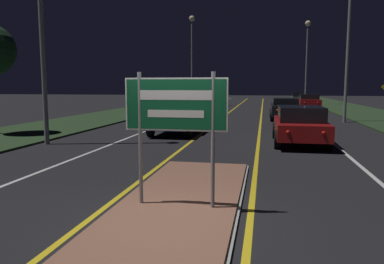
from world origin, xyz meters
TOP-DOWN VIEW (x-y plane):
  - ground_plane at (0.00, 0.00)m, footprint 160.00×160.00m
  - median_island at (0.00, 0.67)m, footprint 2.28×7.68m
  - verge_left at (-9.50, 20.00)m, footprint 5.00×100.00m
  - centre_line_yellow_left at (-1.33, 25.00)m, footprint 0.12×70.00m
  - centre_line_yellow_right at (1.33, 25.00)m, footprint 0.12×70.00m
  - lane_line_white_left at (-4.20, 25.00)m, footprint 0.12×70.00m
  - lane_line_white_right at (4.20, 25.00)m, footprint 0.12×70.00m
  - edge_line_white_left at (-7.20, 25.00)m, footprint 0.10×70.00m
  - edge_line_white_right at (7.20, 25.00)m, footprint 0.10×70.00m
  - highway_sign at (0.00, 0.67)m, footprint 1.83×0.07m
  - streetlight_left_far at (-6.39, 35.28)m, footprint 0.62×0.62m
  - streetlight_right_near at (6.34, 18.35)m, footprint 0.55×0.55m
  - streetlight_right_far at (6.18, 39.48)m, footprint 0.64×0.64m
  - car_receding_0 at (2.88, 9.10)m, footprint 1.96×4.41m
  - car_receding_1 at (2.85, 19.41)m, footprint 1.87×4.51m
  - car_receding_2 at (5.58, 30.65)m, footprint 1.95×4.34m
  - car_receding_3 at (5.64, 41.22)m, footprint 1.94×4.52m
  - car_approaching_0 at (-2.50, 11.37)m, footprint 1.93×4.33m
  - car_approaching_1 at (-5.78, 22.34)m, footprint 1.94×4.17m
  - car_approaching_2 at (-6.08, 38.13)m, footprint 1.87×4.82m

SIDE VIEW (x-z plane):
  - ground_plane at x=0.00m, z-range 0.00..0.00m
  - centre_line_yellow_left at x=-1.33m, z-range 0.00..0.01m
  - centre_line_yellow_right at x=1.33m, z-range 0.00..0.01m
  - lane_line_white_left at x=-4.20m, z-range 0.00..0.01m
  - lane_line_white_right at x=4.20m, z-range 0.00..0.01m
  - edge_line_white_left at x=-7.20m, z-range 0.00..0.01m
  - edge_line_white_right at x=7.20m, z-range 0.00..0.01m
  - verge_left at x=-9.50m, z-range 0.00..0.08m
  - median_island at x=0.00m, z-range -0.01..0.09m
  - car_approaching_0 at x=-2.50m, z-range 0.06..1.46m
  - car_approaching_1 at x=-5.78m, z-range 0.04..1.47m
  - car_receding_3 at x=5.64m, z-range 0.03..1.49m
  - car_receding_1 at x=2.85m, z-range 0.05..1.46m
  - car_receding_0 at x=2.88m, z-range 0.04..1.49m
  - car_receding_2 at x=5.58m, z-range 0.04..1.50m
  - car_approaching_2 at x=-6.08m, z-range 0.03..1.51m
  - highway_sign at x=0.00m, z-range 0.60..2.97m
  - streetlight_right_near at x=6.34m, z-range 1.51..11.42m
  - streetlight_right_far at x=6.18m, z-range 1.95..11.48m
  - streetlight_left_far at x=-6.39m, z-range 1.88..11.64m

